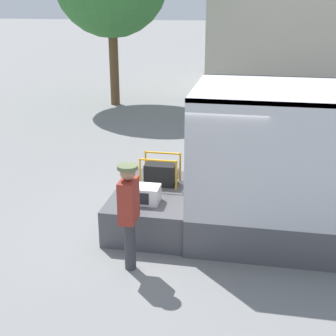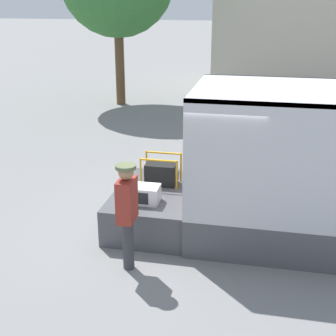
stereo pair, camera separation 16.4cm
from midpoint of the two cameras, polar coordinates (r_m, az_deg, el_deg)
The scene contains 5 objects.
ground_plane at distance 9.03m, azimuth 3.55°, elevation -7.07°, with size 160.00×160.00×0.00m, color gray.
tailgate_deck at distance 9.00m, azimuth -1.09°, elevation -4.74°, with size 1.48×2.26×0.67m, color #4C4C51.
microwave at distance 8.32m, azimuth -2.33°, elevation -3.20°, with size 0.53×0.40×0.31m.
portable_generator at distance 9.10m, azimuth -0.19°, elevation -0.65°, with size 0.74×0.49×0.58m.
worker_person at distance 7.24m, azimuth -4.37°, elevation -4.67°, with size 0.32×0.44×1.77m.
Camera 2 is at (1.18, -7.93, 4.13)m, focal length 50.00 mm.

